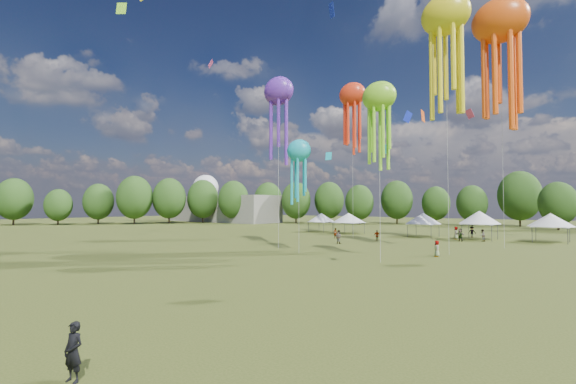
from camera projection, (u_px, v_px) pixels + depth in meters
The scene contains 10 objects.
ground at pixel (43, 315), 17.24m from camera, with size 300.00×300.00×0.00m, color #384416.
observer_main at pixel (73, 352), 10.69m from camera, with size 0.61×0.40×1.68m, color black.
spectator_near at pixel (339, 237), 49.44m from camera, with size 0.87×0.68×1.79m, color gray.
spectators_far at pixel (450, 235), 53.36m from camera, with size 19.67×27.05×1.88m.
festival_tents at pixel (422, 218), 60.57m from camera, with size 41.01×9.47×4.26m.
show_kites at pixel (425, 71), 45.04m from camera, with size 26.47×23.79×29.83m.
small_kites at pixel (386, 9), 50.56m from camera, with size 60.97×61.16×38.02m.
treeline at pixel (430, 197), 68.08m from camera, with size 201.57×95.24×13.43m.
hangar at pixel (222, 209), 118.69m from camera, with size 40.00×12.00×8.00m, color gray.
radome at pixel (206, 192), 133.72m from camera, with size 9.00×9.00×16.00m.
Camera 1 is at (19.74, -6.29, 4.99)m, focal length 23.51 mm.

